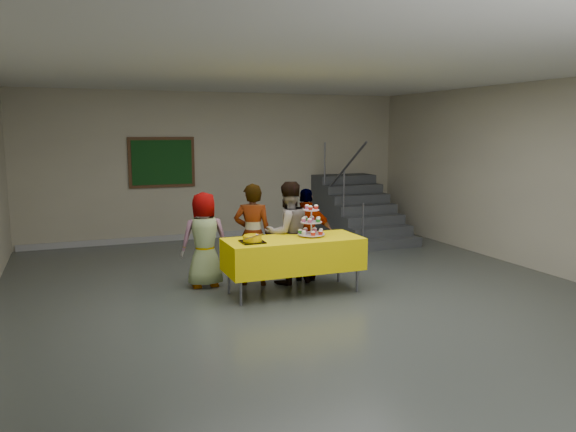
% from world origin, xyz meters
% --- Properties ---
extents(room_shell, '(10.00, 10.04, 3.02)m').
position_xyz_m(room_shell, '(0.00, 0.02, 2.13)').
color(room_shell, '#4C514C').
rests_on(room_shell, ground).
extents(bake_table, '(1.88, 0.78, 0.77)m').
position_xyz_m(bake_table, '(-0.12, 0.63, 0.56)').
color(bake_table, '#595960').
rests_on(bake_table, ground).
extents(cupcake_stand, '(0.38, 0.38, 0.44)m').
position_xyz_m(cupcake_stand, '(0.17, 0.69, 0.94)').
color(cupcake_stand, silver).
rests_on(cupcake_stand, bake_table).
extents(bear_cake, '(0.32, 0.36, 0.12)m').
position_xyz_m(bear_cake, '(-0.73, 0.56, 0.83)').
color(bear_cake, black).
rests_on(bear_cake, bake_table).
extents(schoolchild_a, '(0.68, 0.45, 1.37)m').
position_xyz_m(schoolchild_a, '(-1.18, 1.40, 0.68)').
color(schoolchild_a, slate).
rests_on(schoolchild_a, ground).
extents(schoolchild_b, '(0.64, 0.53, 1.48)m').
position_xyz_m(schoolchild_b, '(-0.51, 1.24, 0.74)').
color(schoolchild_b, slate).
rests_on(schoolchild_b, ground).
extents(schoolchild_c, '(0.79, 0.65, 1.50)m').
position_xyz_m(schoolchild_c, '(-0.00, 1.15, 0.75)').
color(schoolchild_c, slate).
rests_on(schoolchild_c, ground).
extents(schoolchild_d, '(0.88, 0.62, 1.38)m').
position_xyz_m(schoolchild_d, '(0.32, 1.19, 0.69)').
color(schoolchild_d, slate).
rests_on(schoolchild_d, ground).
extents(staircase, '(1.30, 2.40, 2.04)m').
position_xyz_m(staircase, '(2.70, 4.13, 0.49)').
color(staircase, '#424447').
rests_on(staircase, ground).
extents(noticeboard, '(1.30, 0.05, 1.00)m').
position_xyz_m(noticeboard, '(-1.20, 4.96, 1.60)').
color(noticeboard, '#472B16').
rests_on(noticeboard, ground).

